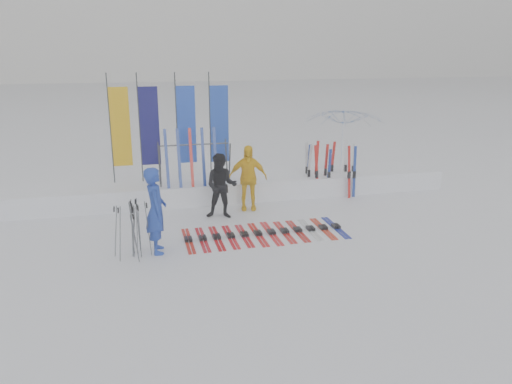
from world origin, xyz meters
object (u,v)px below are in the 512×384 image
object	(u,v)px
person_black	(221,186)
person_blue	(156,210)
ski_rack	(194,158)
tent_canopy	(344,143)
person_yellow	(248,178)
ski_row	(264,233)

from	to	relation	value
person_black	person_blue	bearing A→B (deg)	-116.09
ski_rack	tent_canopy	bearing A→B (deg)	18.15
ski_rack	person_blue	bearing A→B (deg)	-110.67
person_black	person_yellow	size ratio (longest dim) A/B	0.95
person_black	ski_rack	size ratio (longest dim) A/B	0.87
person_black	ski_row	distance (m)	1.92
person_blue	tent_canopy	distance (m)	8.58
person_yellow	tent_canopy	bearing A→B (deg)	43.20
person_black	ski_row	bearing A→B (deg)	-46.08
ski_row	ski_rack	xyz separation A→B (m)	(-1.33, 2.98, 1.35)
tent_canopy	ski_row	world-z (taller)	tent_canopy
person_blue	person_black	size ratio (longest dim) A/B	1.11
person_blue	person_black	bearing A→B (deg)	-43.63
ski_row	ski_rack	bearing A→B (deg)	114.02
person_blue	ski_row	size ratio (longest dim) A/B	0.50
person_black	ski_rack	world-z (taller)	ski_rack
person_yellow	tent_canopy	xyz separation A→B (m)	(4.09, 2.70, 0.32)
ski_row	person_blue	bearing A→B (deg)	-169.75
person_black	ski_rack	bearing A→B (deg)	126.65
person_black	ski_row	size ratio (longest dim) A/B	0.45
person_black	person_yellow	distance (m)	1.01
person_blue	person_black	xyz separation A→B (m)	(1.84, 2.00, -0.10)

